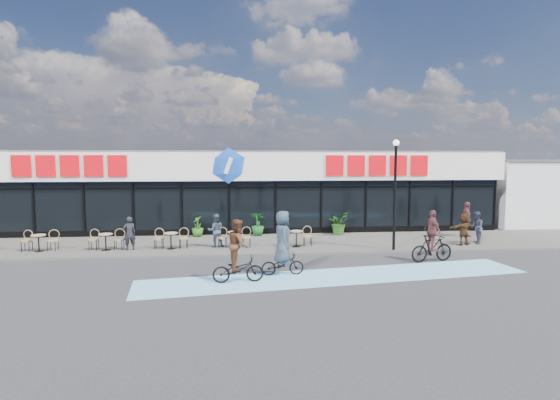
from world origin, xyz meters
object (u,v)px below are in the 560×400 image
at_px(patron_right, 216,230).
at_px(potted_plant_left, 198,226).
at_px(cyclist_b, 432,242).
at_px(cyclist_a, 283,248).
at_px(patron_left, 129,233).
at_px(potted_plant_mid, 258,224).
at_px(pedestrian_b, 467,219).
at_px(pedestrian_a, 476,228).
at_px(potted_plant_right, 339,223).
at_px(lamp_post, 395,184).
at_px(pedestrian_c, 464,229).

bearing_deg(patron_right, potted_plant_left, -78.20).
bearing_deg(cyclist_b, potted_plant_left, 148.20).
distance_m(cyclist_a, cyclist_b, 6.38).
bearing_deg(patron_left, potted_plant_mid, -174.36).
relative_size(pedestrian_b, cyclist_a, 0.79).
bearing_deg(potted_plant_left, pedestrian_a, -13.38).
xyz_separation_m(potted_plant_right, pedestrian_a, (5.95, -3.19, 0.16)).
xyz_separation_m(patron_right, cyclist_b, (8.84, -3.37, -0.03)).
bearing_deg(pedestrian_b, potted_plant_left, 96.31).
height_order(pedestrian_a, cyclist_a, cyclist_a).
bearing_deg(cyclist_b, lamp_post, 113.57).
relative_size(potted_plant_right, pedestrian_c, 0.81).
distance_m(pedestrian_a, cyclist_a, 10.69).
xyz_separation_m(lamp_post, potted_plant_left, (-9.06, 4.17, -2.39)).
relative_size(potted_plant_mid, potted_plant_right, 0.98).
bearing_deg(pedestrian_b, lamp_post, 131.72).
bearing_deg(patron_right, cyclist_a, 109.04).
xyz_separation_m(potted_plant_right, pedestrian_b, (6.50, -1.29, 0.30)).
distance_m(potted_plant_mid, patron_right, 3.50).
relative_size(lamp_post, potted_plant_left, 4.52).
bearing_deg(potted_plant_mid, lamp_post, -35.44).
distance_m(potted_plant_left, pedestrian_a, 13.84).
xyz_separation_m(patron_left, patron_right, (3.79, 0.36, 0.01)).
xyz_separation_m(potted_plant_mid, patron_left, (-5.85, -3.18, 0.14)).
height_order(patron_left, cyclist_b, cyclist_b).
height_order(potted_plant_left, cyclist_b, cyclist_b).
bearing_deg(potted_plant_right, pedestrian_c, -33.51).
bearing_deg(potted_plant_left, cyclist_b, -31.80).
bearing_deg(patron_left, pedestrian_c, 155.96).
xyz_separation_m(cyclist_a, cyclist_b, (6.21, 1.44, -0.17)).
relative_size(potted_plant_right, patron_right, 0.81).
relative_size(potted_plant_mid, cyclist_b, 0.58).
bearing_deg(pedestrian_c, potted_plant_left, -28.42).
height_order(potted_plant_right, cyclist_b, cyclist_b).
height_order(potted_plant_mid, pedestrian_a, pedestrian_a).
height_order(potted_plant_left, pedestrian_a, pedestrian_a).
bearing_deg(potted_plant_mid, potted_plant_right, -0.65).
bearing_deg(lamp_post, patron_right, 170.13).
bearing_deg(pedestrian_c, pedestrian_b, -134.35).
distance_m(patron_right, pedestrian_c, 11.64).
height_order(potted_plant_mid, pedestrian_c, pedestrian_c).
relative_size(lamp_post, pedestrian_a, 3.13).
xyz_separation_m(potted_plant_left, pedestrian_c, (12.71, -3.46, 0.22)).
distance_m(potted_plant_mid, cyclist_b, 9.18).
bearing_deg(lamp_post, patron_left, 175.00).
bearing_deg(patron_left, potted_plant_left, -153.54).
xyz_separation_m(lamp_post, patron_right, (-7.97, 1.39, -2.17)).
distance_m(lamp_post, potted_plant_right, 5.00).
bearing_deg(patron_left, patron_right, 162.52).
xyz_separation_m(potted_plant_left, pedestrian_b, (14.01, -1.31, 0.38)).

